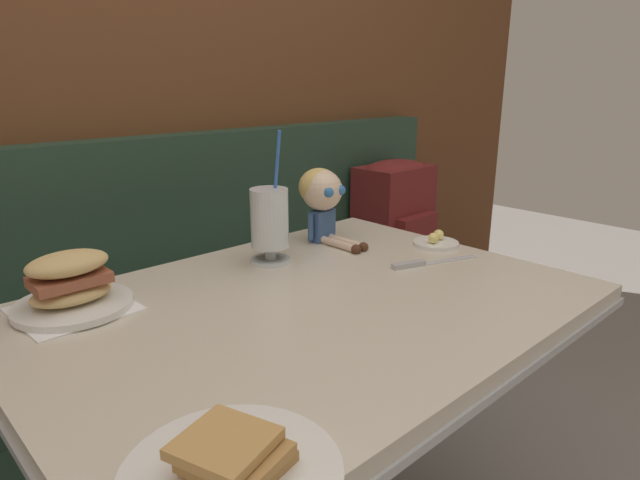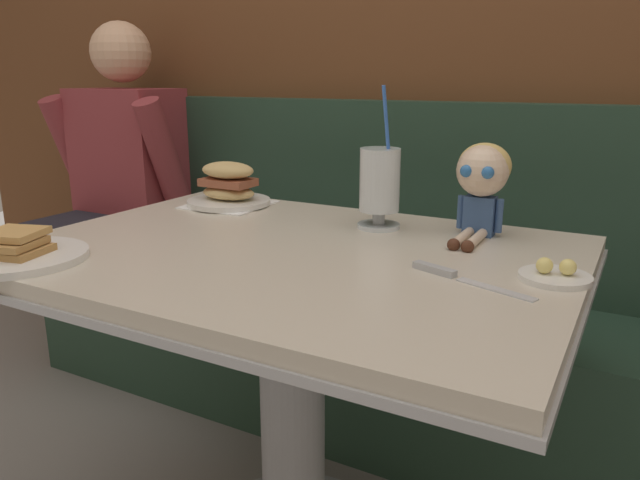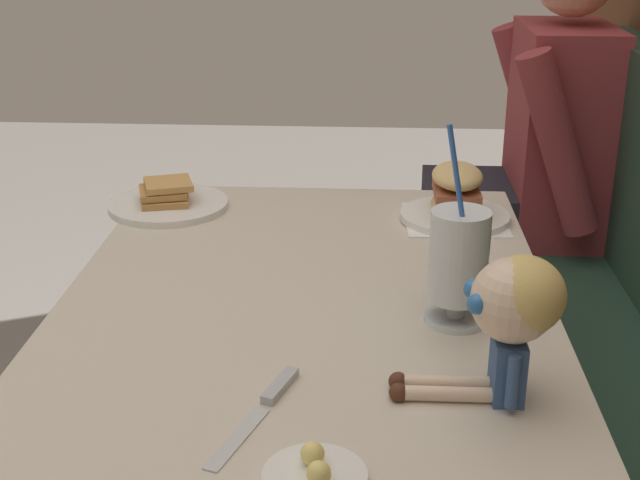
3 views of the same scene
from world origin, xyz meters
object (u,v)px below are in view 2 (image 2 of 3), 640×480
Objects in this scene: sandwich_plate at (228,188)px; seated_doll at (482,176)px; milkshake_glass at (380,184)px; diner_patron at (122,169)px; butter_saucer at (555,275)px; toast_plate at (17,253)px; butter_knife at (450,274)px.

sandwich_plate is 1.01× the size of seated_doll.
diner_patron is (-1.17, 0.34, -0.10)m from milkshake_glass.
butter_saucer is at bearing -51.16° from seated_doll.
diner_patron is (-0.68, 0.90, -0.01)m from toast_plate.
diner_patron reaches higher than toast_plate.
toast_plate is at bearing -93.87° from sandwich_plate.
milkshake_glass is 1.43× the size of sandwich_plate.
butter_saucer reaches higher than butter_knife.
milkshake_glass is 1.45× the size of seated_doll.
toast_plate is at bearing -139.39° from seated_doll.
diner_patron reaches higher than butter_knife.
toast_plate is 0.31× the size of diner_patron.
milkshake_glass is at bearing -16.47° from diner_patron.
seated_doll reaches higher than toast_plate.
sandwich_plate reaches higher than butter_knife.
milkshake_glass is 0.22m from seated_doll.
diner_patron is (-0.72, 0.31, -0.04)m from sandwich_plate.
seated_doll is at bearing 40.61° from toast_plate.
milkshake_glass reaches higher than sandwich_plate.
sandwich_plate reaches higher than toast_plate.
diner_patron reaches higher than butter_saucer.
toast_plate is 1.15× the size of seated_doll.
sandwich_plate is 0.67m from seated_doll.
milkshake_glass is 1.22m from diner_patron.
seated_doll is 1.42m from diner_patron.
butter_knife is at bearing -23.17° from sandwich_plate.
toast_plate is 1.09× the size of butter_knife.
butter_knife is at bearing -84.09° from seated_doll.
butter_knife is (0.74, 0.30, -0.01)m from toast_plate.
butter_saucer is at bearing 23.56° from butter_knife.
toast_plate is at bearing -158.08° from butter_knife.
toast_plate is at bearing -131.35° from milkshake_glass.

